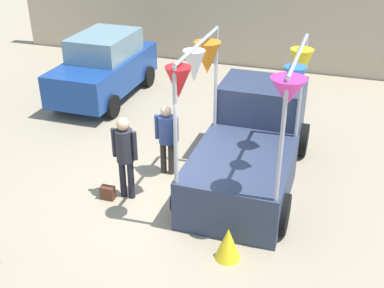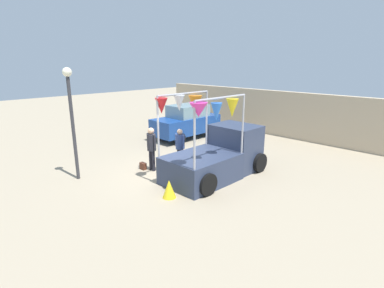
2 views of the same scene
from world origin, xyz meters
The scene contains 9 objects.
ground_plane centered at (0.00, 0.00, 0.00)m, with size 60.00×60.00×0.00m, color gray.
vendor_truck centered at (1.40, 1.29, 0.88)m, with size 2.39×4.10×3.15m.
parked_car centered at (-3.64, 4.39, 0.94)m, with size 1.88×4.00×1.88m.
person_customer centered at (-0.77, -0.28, 1.07)m, with size 0.53×0.34×1.75m.
person_vendor centered at (-0.34, 0.84, 0.95)m, with size 0.53×0.34×1.59m.
handbag centered at (-1.12, -0.48, 0.14)m, with size 0.28×0.16×0.28m, color #592D1E.
street_lamp centered at (-2.02, -2.78, 2.63)m, with size 0.32×0.32×4.05m.
brick_boundary_wall centered at (0.00, 8.62, 1.30)m, with size 18.00×0.36×2.60m, color tan.
folded_kite_bundle_sunflower centered at (1.61, -1.42, 0.30)m, with size 0.44×0.44×0.60m, color yellow.
Camera 2 is at (8.39, -7.13, 4.24)m, focal length 28.00 mm.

